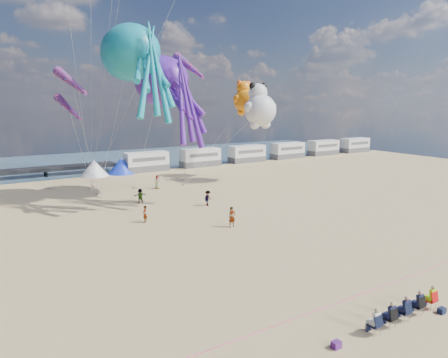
# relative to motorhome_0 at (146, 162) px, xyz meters

# --- Properties ---
(ground) EXTENTS (120.00, 120.00, 0.00)m
(ground) POSITION_rel_motorhome_0_xyz_m (-6.00, -40.00, -1.50)
(ground) COLOR #D8B87C
(ground) RESTS_ON ground
(water) EXTENTS (120.00, 120.00, 0.00)m
(water) POSITION_rel_motorhome_0_xyz_m (-6.00, 15.00, -1.48)
(water) COLOR #3B5B71
(water) RESTS_ON ground
(motorhome_0) EXTENTS (6.60, 2.50, 3.00)m
(motorhome_0) POSITION_rel_motorhome_0_xyz_m (0.00, 0.00, 0.00)
(motorhome_0) COLOR silver
(motorhome_0) RESTS_ON ground
(motorhome_1) EXTENTS (6.60, 2.50, 3.00)m
(motorhome_1) POSITION_rel_motorhome_0_xyz_m (9.50, 0.00, 0.00)
(motorhome_1) COLOR silver
(motorhome_1) RESTS_ON ground
(motorhome_2) EXTENTS (6.60, 2.50, 3.00)m
(motorhome_2) POSITION_rel_motorhome_0_xyz_m (19.00, 0.00, 0.00)
(motorhome_2) COLOR silver
(motorhome_2) RESTS_ON ground
(motorhome_3) EXTENTS (6.60, 2.50, 3.00)m
(motorhome_3) POSITION_rel_motorhome_0_xyz_m (28.50, 0.00, 0.00)
(motorhome_3) COLOR silver
(motorhome_3) RESTS_ON ground
(motorhome_4) EXTENTS (6.60, 2.50, 3.00)m
(motorhome_4) POSITION_rel_motorhome_0_xyz_m (38.00, 0.00, 0.00)
(motorhome_4) COLOR silver
(motorhome_4) RESTS_ON ground
(motorhome_5) EXTENTS (6.60, 2.50, 3.00)m
(motorhome_5) POSITION_rel_motorhome_0_xyz_m (47.50, 0.00, 0.00)
(motorhome_5) COLOR silver
(motorhome_5) RESTS_ON ground
(tent_white) EXTENTS (4.00, 4.00, 2.40)m
(tent_white) POSITION_rel_motorhome_0_xyz_m (-8.00, 0.00, -0.30)
(tent_white) COLOR white
(tent_white) RESTS_ON ground
(tent_blue) EXTENTS (4.00, 4.00, 2.40)m
(tent_blue) POSITION_rel_motorhome_0_xyz_m (-4.00, 0.00, -0.30)
(tent_blue) COLOR #1933CC
(tent_blue) RESTS_ON ground
(spectator_row) EXTENTS (6.10, 0.90, 1.30)m
(spectator_row) POSITION_rel_motorhome_0_xyz_m (-5.11, -47.85, -0.85)
(spectator_row) COLOR black
(spectator_row) RESTS_ON ground
(cooler_purple) EXTENTS (0.40, 0.30, 0.32)m
(cooler_purple) POSITION_rel_motorhome_0_xyz_m (-9.61, -47.75, -1.34)
(cooler_purple) COLOR #561F75
(cooler_purple) RESTS_ON ground
(cooler_navy) EXTENTS (0.38, 0.28, 0.30)m
(cooler_navy) POSITION_rel_motorhome_0_xyz_m (-2.88, -48.49, -1.35)
(cooler_navy) COLOR #121B3A
(cooler_navy) RESTS_ON ground
(rope_line) EXTENTS (34.00, 0.03, 0.03)m
(rope_line) POSITION_rel_motorhome_0_xyz_m (-6.00, -45.00, -1.48)
(rope_line) COLOR #F2338C
(rope_line) RESTS_ON ground
(standing_person) EXTENTS (0.66, 0.45, 1.78)m
(standing_person) POSITION_rel_motorhome_0_xyz_m (-4.14, -30.94, -0.61)
(standing_person) COLOR tan
(standing_person) RESTS_ON ground
(beachgoer_0) EXTENTS (0.62, 0.41, 1.68)m
(beachgoer_0) POSITION_rel_motorhome_0_xyz_m (-3.56, -13.03, -0.66)
(beachgoer_0) COLOR #7F6659
(beachgoer_0) RESTS_ON ground
(beachgoer_2) EXTENTS (0.96, 0.89, 1.58)m
(beachgoer_2) POSITION_rel_motorhome_0_xyz_m (-2.33, -23.51, -0.71)
(beachgoer_2) COLOR #7F6659
(beachgoer_2) RESTS_ON ground
(beachgoer_4) EXTENTS (0.97, 0.45, 1.61)m
(beachgoer_4) POSITION_rel_motorhome_0_xyz_m (-7.94, -18.94, -0.69)
(beachgoer_4) COLOR #7F6659
(beachgoer_4) RESTS_ON ground
(beachgoer_5) EXTENTS (1.27, 1.36, 1.52)m
(beachgoer_5) POSITION_rel_motorhome_0_xyz_m (-9.99, -25.74, -0.74)
(beachgoer_5) COLOR #7F6659
(beachgoer_5) RESTS_ON ground
(sandbag_a) EXTENTS (0.50, 0.35, 0.22)m
(sandbag_a) POSITION_rel_motorhome_0_xyz_m (-10.63, -12.78, -1.39)
(sandbag_a) COLOR gray
(sandbag_a) RESTS_ON ground
(sandbag_b) EXTENTS (0.50, 0.35, 0.22)m
(sandbag_b) POSITION_rel_motorhome_0_xyz_m (-5.98, -11.47, -1.39)
(sandbag_b) COLOR gray
(sandbag_b) RESTS_ON ground
(sandbag_c) EXTENTS (0.50, 0.35, 0.22)m
(sandbag_c) POSITION_rel_motorhome_0_xyz_m (0.28, -12.83, -1.39)
(sandbag_c) COLOR gray
(sandbag_c) RESTS_ON ground
(sandbag_d) EXTENTS (0.50, 0.35, 0.22)m
(sandbag_d) POSITION_rel_motorhome_0_xyz_m (1.73, -9.73, -1.39)
(sandbag_d) COLOR gray
(sandbag_d) RESTS_ON ground
(sandbag_e) EXTENTS (0.50, 0.35, 0.22)m
(sandbag_e) POSITION_rel_motorhome_0_xyz_m (-10.50, -8.69, -1.39)
(sandbag_e) COLOR gray
(sandbag_e) RESTS_ON ground
(kite_octopus_teal) EXTENTS (5.20, 11.15, 12.51)m
(kite_octopus_teal) POSITION_rel_motorhome_0_xyz_m (-7.40, -16.06, 14.14)
(kite_octopus_teal) COLOR teal
(kite_octopus_purple) EXTENTS (7.92, 11.58, 12.19)m
(kite_octopus_purple) POSITION_rel_motorhome_0_xyz_m (-3.79, -15.69, 11.34)
(kite_octopus_purple) COLOR #541C95
(kite_panda) EXTENTS (6.10, 5.88, 7.15)m
(kite_panda) POSITION_rel_motorhome_0_xyz_m (10.15, -15.60, 8.00)
(kite_panda) COLOR silver
(kite_teddy_orange) EXTENTS (4.54, 4.34, 5.75)m
(kite_teddy_orange) POSITION_rel_motorhome_0_xyz_m (10.55, -11.59, 9.17)
(kite_teddy_orange) COLOR orange
(windsock_left) EXTENTS (2.43, 7.39, 7.31)m
(windsock_left) POSITION_rel_motorhome_0_xyz_m (-13.12, -14.01, 11.10)
(windsock_left) COLOR red
(windsock_mid) EXTENTS (1.35, 6.34, 6.30)m
(windsock_mid) POSITION_rel_motorhome_0_xyz_m (-1.30, -17.77, 12.90)
(windsock_mid) COLOR red
(windsock_right) EXTENTS (2.40, 4.84, 4.80)m
(windsock_right) POSITION_rel_motorhome_0_xyz_m (-13.39, -13.10, 8.44)
(windsock_right) COLOR red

